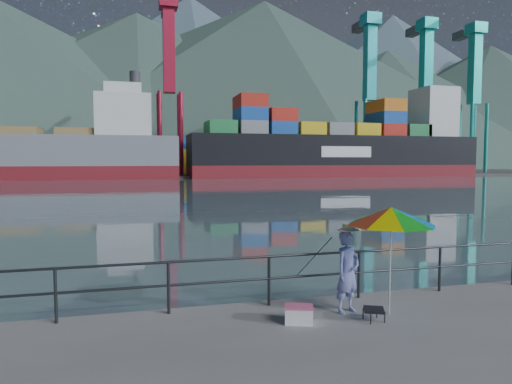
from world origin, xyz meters
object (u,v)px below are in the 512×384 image
Objects in this scene: cooler_bag at (299,315)px; fisherman at (348,272)px; beach_umbrella at (391,216)px; container_ship at (343,145)px; bulk_carrier at (36,153)px.

fisherman is at bearing 34.35° from cooler_bag.
fisherman is 1.35m from beach_umbrella.
cooler_bag is 83.47m from container_ship.
bulk_carrier is (-18.51, 73.76, 4.01)m from cooler_bag.
bulk_carrier is at bearing 105.42° from beach_umbrella.
fisherman is 1.31m from cooler_bag.
cooler_bag is 0.01× the size of container_ship.
bulk_carrier is (-20.35, 73.75, 2.27)m from beach_umbrella.
container_ship is (35.54, 74.47, 5.07)m from fisherman.
beach_umbrella reaches higher than cooler_bag.
cooler_bag is at bearing -75.91° from bulk_carrier.
beach_umbrella is (0.73, -0.30, 1.09)m from fisherman.
beach_umbrella is at bearing 19.23° from cooler_bag.
beach_umbrella is at bearing -114.96° from container_ship.
beach_umbrella is 76.54m from bulk_carrier.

